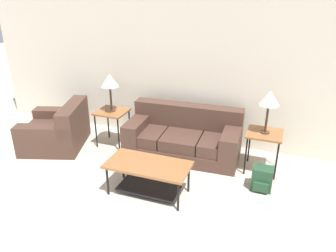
% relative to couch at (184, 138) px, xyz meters
% --- Properties ---
extents(wall_back, '(8.53, 0.06, 2.60)m').
position_rel_couch_xyz_m(wall_back, '(0.01, 0.61, 1.00)').
color(wall_back, silver).
rests_on(wall_back, ground_plane).
extents(couch, '(1.96, 0.99, 0.82)m').
position_rel_couch_xyz_m(couch, '(0.00, 0.00, 0.00)').
color(couch, '#4C3328').
rests_on(couch, ground_plane).
extents(armchair, '(1.29, 1.35, 0.80)m').
position_rel_couch_xyz_m(armchair, '(-2.26, -0.50, -0.01)').
color(armchair, '#4C3328').
rests_on(armchair, ground_plane).
extents(coffee_table, '(1.16, 0.58, 0.48)m').
position_rel_couch_xyz_m(coffee_table, '(-0.10, -1.30, 0.06)').
color(coffee_table, '#935B33').
rests_on(coffee_table, ground_plane).
extents(side_table_left, '(0.54, 0.51, 0.66)m').
position_rel_couch_xyz_m(side_table_left, '(-1.33, -0.09, 0.29)').
color(side_table_left, '#935B33').
rests_on(side_table_left, ground_plane).
extents(side_table_right, '(0.54, 0.51, 0.66)m').
position_rel_couch_xyz_m(side_table_right, '(1.33, -0.09, 0.29)').
color(side_table_right, '#935B33').
rests_on(side_table_right, ground_plane).
extents(table_lamp_left, '(0.31, 0.31, 0.67)m').
position_rel_couch_xyz_m(table_lamp_left, '(-1.33, -0.09, 0.91)').
color(table_lamp_left, '#472D1E').
rests_on(table_lamp_left, side_table_left).
extents(table_lamp_right, '(0.31, 0.31, 0.67)m').
position_rel_couch_xyz_m(table_lamp_right, '(1.33, -0.09, 0.91)').
color(table_lamp_right, '#472D1E').
rests_on(table_lamp_right, side_table_right).
extents(backpack, '(0.29, 0.30, 0.35)m').
position_rel_couch_xyz_m(backpack, '(1.40, -0.63, -0.12)').
color(backpack, '#23472D').
rests_on(backpack, ground_plane).
extents(picture_frame, '(0.10, 0.04, 0.13)m').
position_rel_couch_xyz_m(picture_frame, '(-1.35, -0.17, 0.43)').
color(picture_frame, '#4C3828').
rests_on(picture_frame, side_table_left).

